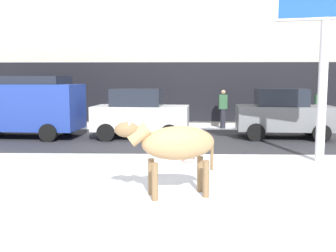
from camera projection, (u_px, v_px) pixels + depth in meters
ground_plane at (149, 208)px, 6.75m from camera, size 120.00×120.00×0.00m
road_strip at (165, 139)px, 14.38m from camera, size 60.00×5.60×0.01m
cow_tan at (175, 145)px, 7.32m from camera, size 1.94×0.92×1.54m
car_blue_van at (20, 105)px, 14.81m from camera, size 4.73×2.38×2.32m
car_white_hatchback at (140, 114)px, 14.57m from camera, size 3.61×2.13×1.86m
car_grey_hatchback at (283, 114)px, 14.63m from camera, size 3.61×2.13×1.86m
pedestrian_near_billboard at (319, 109)px, 17.45m from camera, size 0.36×0.24×1.73m
pedestrian_by_cars at (121, 109)px, 17.70m from camera, size 0.36×0.24×1.73m
pedestrian_far_left at (223, 109)px, 17.57m from camera, size 0.36×0.24×1.73m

